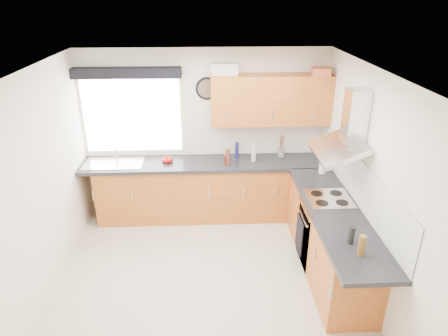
{
  "coord_description": "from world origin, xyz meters",
  "views": [
    {
      "loc": [
        0.03,
        -3.88,
        3.24
      ],
      "look_at": [
        0.25,
        0.85,
        1.1
      ],
      "focal_mm": 32.0,
      "sensor_mm": 36.0,
      "label": 1
    }
  ],
  "objects_px": {
    "oven": "(325,233)",
    "upper_cabinets": "(271,100)",
    "extractor_hood": "(346,132)",
    "washing_machine": "(195,192)"
  },
  "relations": [
    {
      "from": "oven",
      "to": "upper_cabinets",
      "type": "relative_size",
      "value": 0.5
    },
    {
      "from": "upper_cabinets",
      "to": "extractor_hood",
      "type": "bearing_deg",
      "value": -63.87
    },
    {
      "from": "oven",
      "to": "upper_cabinets",
      "type": "bearing_deg",
      "value": 112.54
    },
    {
      "from": "oven",
      "to": "washing_machine",
      "type": "height_order",
      "value": "oven"
    },
    {
      "from": "extractor_hood",
      "to": "upper_cabinets",
      "type": "bearing_deg",
      "value": 116.13
    },
    {
      "from": "extractor_hood",
      "to": "washing_machine",
      "type": "bearing_deg",
      "value": 145.31
    },
    {
      "from": "extractor_hood",
      "to": "upper_cabinets",
      "type": "relative_size",
      "value": 0.46
    },
    {
      "from": "oven",
      "to": "washing_machine",
      "type": "bearing_deg",
      "value": 143.73
    },
    {
      "from": "extractor_hood",
      "to": "washing_machine",
      "type": "height_order",
      "value": "extractor_hood"
    },
    {
      "from": "upper_cabinets",
      "to": "washing_machine",
      "type": "distance_m",
      "value": 1.78
    }
  ]
}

